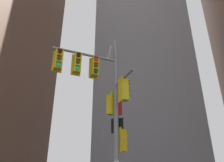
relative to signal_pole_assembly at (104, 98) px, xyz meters
The scene contains 2 objects.
building_mid_block 25.01m from the signal_pole_assembly, 79.74° to the left, with size 12.74×12.74×37.90m, color #9399A3.
signal_pole_assembly is the anchor object (origin of this frame).
Camera 1 is at (0.34, -10.29, 1.72)m, focal length 35.40 mm.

